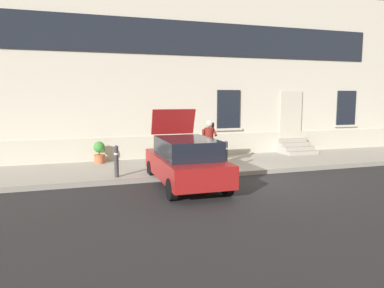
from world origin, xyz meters
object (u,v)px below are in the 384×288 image
bollard_near_person (226,154)px  hatchback_car_red (186,161)px  person_on_phone (209,141)px  planter_charcoal (212,147)px  bollard_far_left (116,160)px  planter_olive (159,150)px  planter_terracotta (100,152)px

bollard_near_person → hatchback_car_red: bearing=-145.6°
person_on_phone → planter_charcoal: size_ratio=2.04×
bollard_far_left → person_on_phone: (3.36, 0.46, 0.44)m
planter_charcoal → planter_olive: bearing=-178.2°
planter_olive → planter_charcoal: same height
planter_terracotta → planter_charcoal: (4.68, -0.13, 0.00)m
planter_charcoal → planter_terracotta: bearing=178.4°
person_on_phone → planter_charcoal: person_on_phone is taller
hatchback_car_red → bollard_far_left: hatchback_car_red is taller
person_on_phone → planter_charcoal: 2.42m
planter_terracotta → planter_olive: (2.34, -0.20, 0.00)m
planter_olive → planter_terracotta: bearing=175.1°
person_on_phone → planter_terracotta: (-3.71, 2.28, -0.55)m
hatchback_car_red → planter_charcoal: (2.37, 3.91, -0.19)m
person_on_phone → planter_olive: bearing=125.2°
planter_olive → planter_charcoal: bearing=1.8°
hatchback_car_red → planter_terracotta: 4.66m
planter_charcoal → bollard_near_person: bearing=-100.5°
person_on_phone → bollard_far_left: bearing=-170.4°
planter_terracotta → planter_charcoal: 4.68m
person_on_phone → planter_olive: (-1.37, 2.08, -0.55)m
bollard_near_person → person_on_phone: bearing=136.2°
planter_charcoal → bollard_far_left: bearing=-148.8°
hatchback_car_red → planter_charcoal: size_ratio=4.74×
bollard_near_person → bollard_far_left: 3.84m
hatchback_car_red → planter_charcoal: hatchback_car_red is taller
bollard_far_left → bollard_near_person: bearing=0.0°
bollard_near_person → planter_terracotta: bearing=146.8°
planter_terracotta → planter_olive: size_ratio=1.00×
hatchback_car_red → bollard_near_person: bearing=34.4°
hatchback_car_red → person_on_phone: bearing=51.4°
bollard_far_left → person_on_phone: bearing=7.9°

